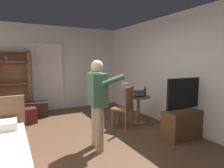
# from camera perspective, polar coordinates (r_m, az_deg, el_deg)

# --- Properties ---
(ground_plane) EXTENTS (7.28, 7.28, 0.00)m
(ground_plane) POSITION_cam_1_polar(r_m,az_deg,el_deg) (3.59, -8.37, -19.43)
(ground_plane) COLOR brown
(wall_back) EXTENTS (5.05, 0.12, 2.69)m
(wall_back) POSITION_cam_1_polar(r_m,az_deg,el_deg) (6.50, -18.66, 4.40)
(wall_back) COLOR silver
(wall_back) RESTS_ON ground_plane
(wall_right) EXTENTS (0.12, 6.86, 2.69)m
(wall_right) POSITION_cam_1_polar(r_m,az_deg,el_deg) (4.66, 21.23, 3.44)
(wall_right) COLOR silver
(wall_right) RESTS_ON ground_plane
(doorway_frame) EXTENTS (0.93, 0.08, 2.13)m
(doorway_frame) POSITION_cam_1_polar(r_m,az_deg,el_deg) (6.43, -18.55, 3.28)
(doorway_frame) COLOR white
(doorway_frame) RESTS_ON ground_plane
(bookshelf) EXTENTS (0.98, 0.32, 1.87)m
(bookshelf) POSITION_cam_1_polar(r_m,az_deg,el_deg) (6.21, -27.71, 0.82)
(bookshelf) COLOR brown
(bookshelf) RESTS_ON ground_plane
(tv_flatscreen) EXTENTS (1.07, 0.40, 1.25)m
(tv_flatscreen) POSITION_cam_1_polar(r_m,az_deg,el_deg) (4.33, 20.94, -9.75)
(tv_flatscreen) COLOR brown
(tv_flatscreen) RESTS_ON ground_plane
(side_table) EXTENTS (0.60, 0.60, 0.70)m
(side_table) POSITION_cam_1_polar(r_m,az_deg,el_deg) (4.97, 7.78, -6.19)
(side_table) COLOR brown
(side_table) RESTS_ON ground_plane
(laptop) EXTENTS (0.37, 0.38, 0.15)m
(laptop) POSITION_cam_1_polar(r_m,az_deg,el_deg) (4.85, 7.77, -3.07)
(laptop) COLOR black
(laptop) RESTS_ON side_table
(bottle_on_table) EXTENTS (0.06, 0.06, 0.25)m
(bottle_on_table) POSITION_cam_1_polar(r_m,az_deg,el_deg) (4.92, 9.71, -2.34)
(bottle_on_table) COLOR #2C4717
(bottle_on_table) RESTS_ON side_table
(wooden_chair) EXTENTS (0.58, 0.58, 0.99)m
(wooden_chair) POSITION_cam_1_polar(r_m,az_deg,el_deg) (4.53, 3.94, -6.44)
(wooden_chair) COLOR brown
(wooden_chair) RESTS_ON ground_plane
(person_blue_shirt) EXTENTS (0.58, 0.66, 1.60)m
(person_blue_shirt) POSITION_cam_1_polar(r_m,az_deg,el_deg) (3.43, -4.24, -4.24)
(person_blue_shirt) COLOR tan
(person_blue_shirt) RESTS_ON ground_plane
(suitcase_dark) EXTENTS (0.55, 0.38, 0.38)m
(suitcase_dark) POSITION_cam_1_polar(r_m,az_deg,el_deg) (5.43, -24.33, -8.64)
(suitcase_dark) COLOR #4C1919
(suitcase_dark) RESTS_ON ground_plane
(suitcase_small) EXTENTS (0.67, 0.43, 0.42)m
(suitcase_small) POSITION_cam_1_polar(r_m,az_deg,el_deg) (5.92, -21.47, -7.04)
(suitcase_small) COLOR black
(suitcase_small) RESTS_ON ground_plane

